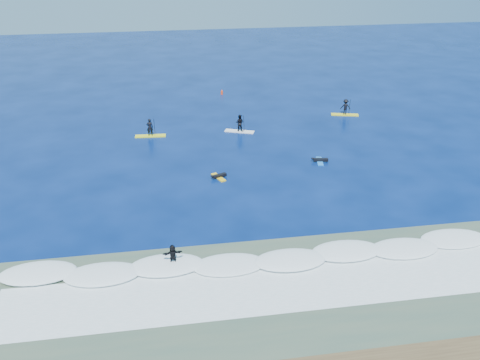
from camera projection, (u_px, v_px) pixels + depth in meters
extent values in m
plane|color=#031441|center=(247.00, 193.00, 44.26)|extent=(160.00, 160.00, 0.00)
cube|color=#3A5042|center=(288.00, 296.00, 31.76)|extent=(90.00, 13.00, 0.01)
cube|color=white|center=(273.00, 259.00, 35.33)|extent=(40.00, 6.00, 0.30)
cube|color=silver|center=(284.00, 286.00, 32.65)|extent=(34.00, 5.00, 0.02)
cube|color=yellow|center=(150.00, 136.00, 56.30)|extent=(3.24, 0.99, 0.11)
imported|color=black|center=(150.00, 127.00, 55.89)|extent=(0.70, 0.48, 1.84)
cylinder|color=black|center=(154.00, 128.00, 55.96)|extent=(0.09, 0.74, 2.15)
cube|color=black|center=(155.00, 137.00, 56.39)|extent=(0.13, 0.03, 0.32)
cube|color=white|center=(240.00, 131.00, 57.57)|extent=(3.24, 1.93, 0.11)
imported|color=black|center=(240.00, 123.00, 57.16)|extent=(1.08, 0.97, 1.82)
cylinder|color=black|center=(244.00, 124.00, 57.09)|extent=(0.32, 0.69, 2.12)
cube|color=black|center=(244.00, 133.00, 57.52)|extent=(0.13, 0.03, 0.32)
cube|color=yellow|center=(345.00, 115.00, 62.75)|extent=(3.25, 1.61, 0.11)
imported|color=black|center=(345.00, 107.00, 62.34)|extent=(1.31, 0.96, 1.81)
cylinder|color=black|center=(349.00, 107.00, 62.33)|extent=(0.24, 0.71, 2.11)
cube|color=black|center=(349.00, 116.00, 62.75)|extent=(0.13, 0.03, 0.32)
cube|color=yellow|center=(218.00, 177.00, 46.90)|extent=(1.17, 1.94, 0.09)
cube|color=black|center=(219.00, 176.00, 46.88)|extent=(1.34, 0.80, 0.22)
sphere|color=black|center=(212.00, 176.00, 46.49)|extent=(0.22, 0.22, 0.22)
cube|color=blue|center=(320.00, 161.00, 50.15)|extent=(0.91, 2.06, 0.09)
cube|color=black|center=(321.00, 160.00, 50.08)|extent=(1.42, 0.62, 0.23)
sphere|color=black|center=(313.00, 159.00, 50.06)|extent=(0.23, 0.23, 0.23)
cube|color=silver|center=(173.00, 264.00, 34.46)|extent=(2.11, 0.81, 0.11)
imported|color=black|center=(173.00, 254.00, 34.15)|extent=(1.32, 0.56, 1.38)
cylinder|color=red|center=(222.00, 93.00, 70.47)|extent=(0.29, 0.29, 0.47)
cone|color=red|center=(222.00, 90.00, 70.32)|extent=(0.21, 0.21, 0.23)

